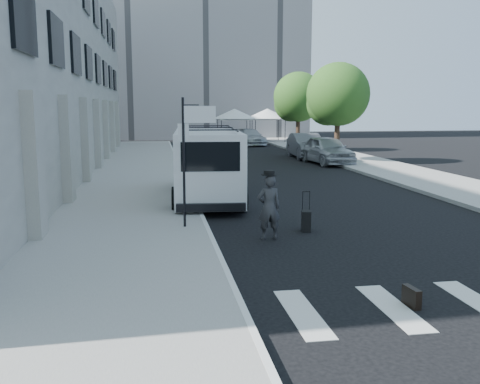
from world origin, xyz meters
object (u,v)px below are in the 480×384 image
object	(u,v)px
cargo_van	(207,165)
parked_car_c	(250,137)
parked_car_a	(327,150)
parked_car_b	(306,146)
briefcase	(412,297)
suitcase	(306,221)
businessman	(269,207)

from	to	relation	value
cargo_van	parked_car_c	xyz separation A→B (m)	(6.48, 27.36, -0.61)
parked_car_a	parked_car_b	distance (m)	3.66
parked_car_c	parked_car_a	bearing A→B (deg)	-90.18
briefcase	cargo_van	xyz separation A→B (m)	(-2.42, 11.10, 1.15)
parked_car_a	parked_car_c	bearing A→B (deg)	91.29
briefcase	parked_car_a	distance (m)	23.25
parked_car_b	briefcase	bearing A→B (deg)	-99.17
suitcase	cargo_van	bearing A→B (deg)	124.17
businessman	parked_car_b	world-z (taller)	businessman
briefcase	parked_car_a	world-z (taller)	parked_car_a
cargo_van	briefcase	bearing A→B (deg)	-73.82
businessman	suitcase	distance (m)	1.53
businessman	cargo_van	world-z (taller)	cargo_van
parked_car_a	briefcase	bearing A→B (deg)	-109.75
briefcase	parked_car_b	size ratio (longest dim) A/B	0.09
cargo_van	parked_car_a	world-z (taller)	cargo_van
suitcase	parked_car_c	world-z (taller)	parked_car_c
cargo_van	parked_car_c	bearing A→B (deg)	80.54
businessman	briefcase	distance (m)	5.25
businessman	cargo_van	xyz separation A→B (m)	(-0.98, 6.10, 0.47)
parked_car_b	parked_car_c	xyz separation A→B (m)	(-1.58, 12.32, -0.12)
suitcase	parked_car_a	xyz separation A→B (m)	(6.09, 16.75, 0.55)
cargo_van	parked_car_b	size ratio (longest dim) A/B	1.40
cargo_van	parked_car_b	bearing A→B (deg)	65.68
businessman	suitcase	size ratio (longest dim) A/B	1.53
businessman	briefcase	bearing A→B (deg)	103.18
businessman	cargo_van	size ratio (longest dim) A/B	0.24
briefcase	parked_car_c	world-z (taller)	parked_car_c
suitcase	parked_car_b	bearing A→B (deg)	85.85
suitcase	briefcase	bearing A→B (deg)	-75.87
suitcase	cargo_van	distance (m)	5.89
businessman	parked_car_a	xyz separation A→B (m)	(7.30, 17.49, 0.00)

